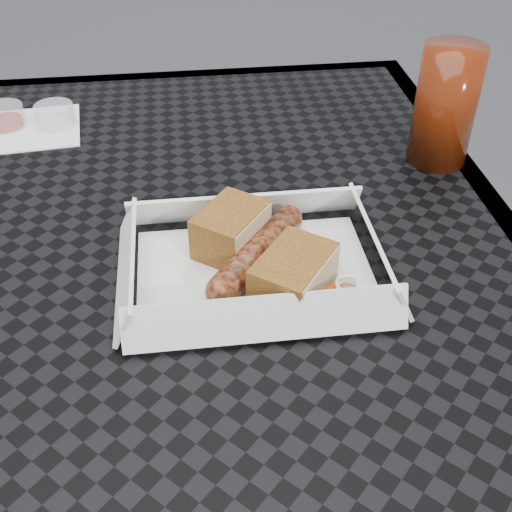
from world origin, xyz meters
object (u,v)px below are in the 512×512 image
at_px(bratwurst, 257,253).
at_px(drink_glass, 445,106).
at_px(food_tray, 255,272).
at_px(patio_table, 146,279).

distance_m(bratwurst, drink_glass, 0.30).
bearing_deg(drink_glass, food_tray, -142.48).
bearing_deg(food_tray, patio_table, 139.62).
distance_m(food_tray, drink_glass, 0.31).
height_order(food_tray, drink_glass, drink_glass).
bearing_deg(bratwurst, drink_glass, 36.57).
bearing_deg(food_tray, drink_glass, 37.52).
height_order(patio_table, bratwurst, bratwurst).
bearing_deg(patio_table, food_tray, -40.38).
bearing_deg(drink_glass, patio_table, -165.41).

